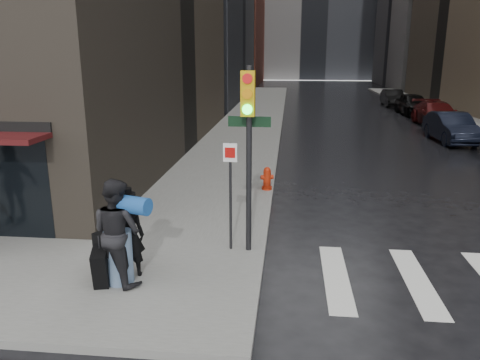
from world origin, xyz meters
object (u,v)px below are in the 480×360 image
object	(u,v)px
fire_hydrant	(267,179)
man_jeans	(117,231)
parked_car_2	(452,128)
parked_car_3	(436,114)
parked_car_5	(393,98)
man_overcoat	(123,241)
traffic_light	(247,136)
parked_car_4	(413,104)

from	to	relation	value
fire_hydrant	man_jeans	bearing A→B (deg)	-110.75
fire_hydrant	parked_car_2	world-z (taller)	parked_car_2
parked_car_2	parked_car_3	xyz separation A→B (m)	(0.84, 5.53, -0.00)
parked_car_2	parked_car_5	world-z (taller)	parked_car_2
man_overcoat	fire_hydrant	distance (m)	6.88
parked_car_3	parked_car_5	distance (m)	11.06
traffic_light	parked_car_4	xyz separation A→B (m)	(9.84, 25.99, -1.97)
man_overcoat	traffic_light	size ratio (longest dim) A/B	0.45
parked_car_3	traffic_light	bearing A→B (deg)	-116.51
man_jeans	traffic_light	world-z (taller)	traffic_light
fire_hydrant	parked_car_2	distance (m)	13.38
traffic_light	man_jeans	bearing A→B (deg)	-141.83
man_jeans	parked_car_3	bearing A→B (deg)	-92.28
man_overcoat	traffic_light	xyz separation A→B (m)	(2.26, 1.49, 1.84)
man_overcoat	man_jeans	distance (m)	0.33
man_jeans	parked_car_4	size ratio (longest dim) A/B	0.45
man_overcoat	parked_car_3	xyz separation A→B (m)	(12.16, 21.96, -0.17)
fire_hydrant	parked_car_4	bearing A→B (deg)	65.45
parked_car_3	parked_car_5	xyz separation A→B (m)	(-0.38, 11.05, -0.05)
man_overcoat	traffic_light	world-z (taller)	traffic_light
traffic_light	parked_car_5	distance (m)	32.99
parked_car_2	man_jeans	bearing A→B (deg)	-126.70
traffic_light	man_overcoat	bearing A→B (deg)	-144.60
parked_car_4	parked_car_5	xyz separation A→B (m)	(-0.31, 5.53, -0.08)
man_overcoat	parked_car_2	size ratio (longest dim) A/B	0.40
fire_hydrant	parked_car_5	size ratio (longest dim) A/B	0.18
parked_car_4	parked_car_5	size ratio (longest dim) A/B	1.08
man_jeans	fire_hydrant	size ratio (longest dim) A/B	2.77
man_jeans	parked_car_2	xyz separation A→B (m)	(11.35, 16.62, -0.43)
fire_hydrant	parked_car_3	xyz separation A→B (m)	(9.69, 15.55, 0.26)
fire_hydrant	parked_car_4	world-z (taller)	parked_car_4
fire_hydrant	parked_car_2	size ratio (longest dim) A/B	0.16
traffic_light	parked_car_5	bearing A→B (deg)	75.13
parked_car_3	parked_car_2	bearing A→B (deg)	-99.29
man_overcoat	parked_car_2	bearing A→B (deg)	-137.53
traffic_light	fire_hydrant	size ratio (longest dim) A/B	5.42
man_jeans	traffic_light	size ratio (longest dim) A/B	0.51
fire_hydrant	parked_car_3	bearing A→B (deg)	58.07
parked_car_2	parked_car_3	world-z (taller)	parked_car_2
traffic_light	parked_car_3	distance (m)	22.82
parked_car_3	parked_car_4	size ratio (longest dim) A/B	1.13
man_overcoat	parked_car_3	world-z (taller)	man_overcoat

